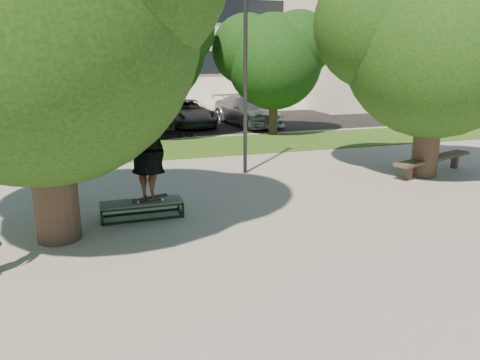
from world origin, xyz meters
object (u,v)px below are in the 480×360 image
object	(u,v)px
bench	(433,160)
car_silver_b	(247,111)
tree_right	(433,34)
grind_box	(142,209)
lamppost	(245,68)
car_grey	(188,113)
tree_left	(30,3)
car_dark	(117,119)

from	to	relation	value
bench	car_silver_b	distance (m)	11.79
tree_right	grind_box	size ratio (longest dim) A/B	3.62
tree_right	lamppost	distance (m)	5.36
grind_box	car_silver_b	distance (m)	14.64
car_grey	car_silver_b	bearing A→B (deg)	-15.34
lamppost	bench	xyz separation A→B (m)	(5.45, -1.85, -2.71)
tree_left	car_dark	distance (m)	13.56
bench	car_dark	size ratio (longest dim) A/B	0.84
tree_right	bench	xyz separation A→B (m)	(0.53, 0.06, -3.66)
car_dark	car_grey	distance (m)	3.88
bench	car_dark	bearing A→B (deg)	110.25
tree_right	car_grey	size ratio (longest dim) A/B	1.39
lamppost	bench	size ratio (longest dim) A/B	1.81
lamppost	car_grey	world-z (taller)	lamppost
tree_left	tree_right	bearing A→B (deg)	11.03
tree_left	bench	xyz separation A→B (m)	(10.74, 2.05, -3.98)
tree_left	car_grey	size ratio (longest dim) A/B	1.52
lamppost	car_dark	world-z (taller)	lamppost
grind_box	bench	bearing A→B (deg)	8.59
tree_left	lamppost	xyz separation A→B (m)	(5.29, 3.91, -1.27)
lamppost	car_dark	xyz separation A→B (m)	(-3.29, 8.96, -2.49)
bench	car_grey	size ratio (longest dim) A/B	0.72
tree_left	car_dark	size ratio (longest dim) A/B	1.77
tree_right	lamppost	bearing A→B (deg)	158.72
tree_right	car_silver_b	world-z (taller)	tree_right
bench	car_dark	world-z (taller)	car_dark
lamppost	car_dark	distance (m)	9.87
car_silver_b	lamppost	bearing A→B (deg)	-118.51
tree_right	lamppost	xyz separation A→B (m)	(-4.92, 1.92, -0.94)
car_silver_b	tree_right	bearing A→B (deg)	-91.89
grind_box	car_dark	distance (m)	12.18
tree_left	car_silver_b	xyz separation A→B (m)	(8.61, 13.64, -3.69)
tree_right	car_grey	world-z (taller)	tree_right
car_grey	lamppost	bearing A→B (deg)	-94.98
car_dark	tree_right	bearing A→B (deg)	-58.60
car_grey	car_silver_b	xyz separation A→B (m)	(2.99, -0.64, 0.08)
tree_left	car_grey	bearing A→B (deg)	68.53
car_dark	car_silver_b	distance (m)	6.65
tree_right	car_silver_b	distance (m)	12.23
tree_left	car_grey	distance (m)	15.81
tree_right	car_grey	bearing A→B (deg)	110.46
tree_right	car_silver_b	size ratio (longest dim) A/B	1.29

